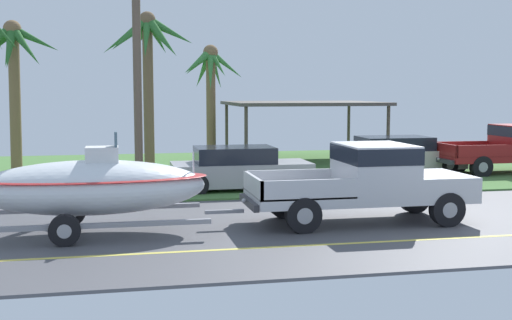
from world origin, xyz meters
The scene contains 10 objects.
ground centered at (0.00, 8.38, -0.01)m, with size 36.00×22.00×0.11m.
pickup_truck_towing centered at (-1.40, 0.24, 1.03)m, with size 5.48×2.03×1.87m.
boat_on_trailer centered at (-7.94, 0.24, 1.04)m, with size 6.18×2.36×2.25m.
parked_sedan_near centered at (-3.62, 5.77, 0.67)m, with size 4.33×1.85×1.38m.
parked_sedan_far centered at (3.14, 8.97, 0.67)m, with size 4.71×1.95×1.38m.
carport_awning centered at (0.63, 13.51, 2.51)m, with size 6.50×5.28×2.63m.
palm_tree_near_left centered at (-11.06, 11.11, 4.23)m, with size 3.35×3.07×5.68m.
palm_tree_near_right centered at (-6.27, 8.87, 4.40)m, with size 3.32×2.76×5.84m.
palm_tree_mid centered at (-3.50, 13.47, 3.65)m, with size 2.83×2.83×5.05m.
utility_pole centered at (-6.74, 4.98, 4.60)m, with size 0.24×1.80×8.89m.
Camera 1 is at (-7.31, -14.40, 3.14)m, focal length 46.20 mm.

